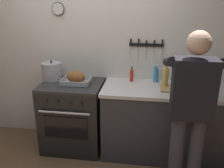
# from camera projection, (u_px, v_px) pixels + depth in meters

# --- Properties ---
(wall_back) EXTENTS (6.00, 0.13, 2.60)m
(wall_back) POSITION_uv_depth(u_px,v_px,m) (94.00, 47.00, 3.19)
(wall_back) COLOR white
(wall_back) RESTS_ON ground
(counter_block) EXTENTS (2.03, 0.65, 0.90)m
(counter_block) POSITION_uv_depth(u_px,v_px,m) (185.00, 123.00, 2.98)
(counter_block) COLOR #38383D
(counter_block) RESTS_ON ground
(stove) EXTENTS (0.76, 0.67, 0.90)m
(stove) POSITION_uv_depth(u_px,v_px,m) (74.00, 116.00, 3.17)
(stove) COLOR black
(stove) RESTS_ON ground
(person_cook) EXTENTS (0.51, 0.63, 1.66)m
(person_cook) POSITION_uv_depth(u_px,v_px,m) (191.00, 107.00, 2.25)
(person_cook) COLOR #383842
(person_cook) RESTS_ON ground
(roasting_pan) EXTENTS (0.35, 0.26, 0.17)m
(roasting_pan) POSITION_uv_depth(u_px,v_px,m) (76.00, 78.00, 2.99)
(roasting_pan) COLOR #B7B7BC
(roasting_pan) RESTS_ON stove
(stock_pot) EXTENTS (0.25, 0.25, 0.25)m
(stock_pot) POSITION_uv_depth(u_px,v_px,m) (52.00, 71.00, 3.14)
(stock_pot) COLOR #B7B7BC
(stock_pot) RESTS_ON stove
(cutting_board) EXTENTS (0.36, 0.24, 0.02)m
(cutting_board) POSITION_uv_depth(u_px,v_px,m) (176.00, 89.00, 2.81)
(cutting_board) COLOR tan
(cutting_board) RESTS_ON counter_block
(bottle_vinegar) EXTENTS (0.06, 0.06, 0.23)m
(bottle_vinegar) POSITION_uv_depth(u_px,v_px,m) (210.00, 79.00, 2.89)
(bottle_vinegar) COLOR #997F4C
(bottle_vinegar) RESTS_ON counter_block
(bottle_dish_soap) EXTENTS (0.06, 0.06, 0.23)m
(bottle_dish_soap) POSITION_uv_depth(u_px,v_px,m) (156.00, 75.00, 3.05)
(bottle_dish_soap) COLOR #338CCC
(bottle_dish_soap) RESTS_ON counter_block
(bottle_wine_red) EXTENTS (0.08, 0.08, 0.31)m
(bottle_wine_red) POSITION_uv_depth(u_px,v_px,m) (179.00, 73.00, 3.01)
(bottle_wine_red) COLOR #47141E
(bottle_wine_red) RESTS_ON counter_block
(bottle_hot_sauce) EXTENTS (0.05, 0.05, 0.19)m
(bottle_hot_sauce) POSITION_uv_depth(u_px,v_px,m) (132.00, 75.00, 3.08)
(bottle_hot_sauce) COLOR red
(bottle_hot_sauce) RESTS_ON counter_block
(bottle_cooking_oil) EXTENTS (0.07, 0.07, 0.29)m
(bottle_cooking_oil) POSITION_uv_depth(u_px,v_px,m) (165.00, 78.00, 2.85)
(bottle_cooking_oil) COLOR gold
(bottle_cooking_oil) RESTS_ON counter_block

